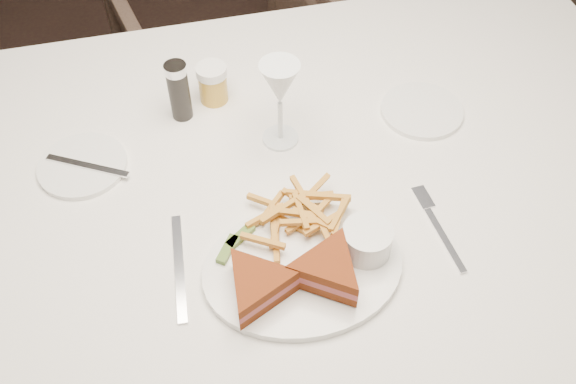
% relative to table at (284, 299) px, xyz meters
% --- Properties ---
extents(ground, '(5.00, 5.00, 0.00)m').
position_rel_table_xyz_m(ground, '(-0.30, 0.40, -0.38)').
color(ground, black).
rests_on(ground, ground).
extents(table, '(1.63, 1.13, 0.75)m').
position_rel_table_xyz_m(table, '(0.00, 0.00, 0.00)').
color(table, white).
rests_on(table, ground).
extents(chair_far, '(0.73, 0.70, 0.63)m').
position_rel_table_xyz_m(chair_far, '(0.01, 0.93, -0.06)').
color(chair_far, '#49362C').
rests_on(chair_far, ground).
extents(table_setting, '(0.81, 0.61, 0.18)m').
position_rel_table_xyz_m(table_setting, '(-0.01, -0.07, 0.41)').
color(table_setting, white).
rests_on(table_setting, table).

